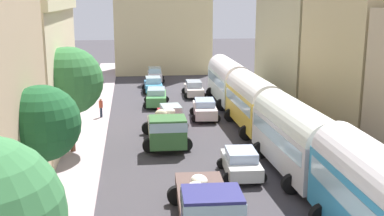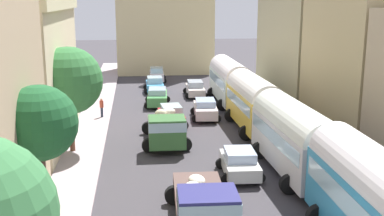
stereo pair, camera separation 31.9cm
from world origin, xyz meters
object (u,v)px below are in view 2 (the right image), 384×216
at_px(car_6, 205,109).
at_px(car_7, 195,89).
at_px(car_2, 155,85).
at_px(cargo_truck_0, 204,206).
at_px(pedestrian_1, 102,107).
at_px(car_3, 157,75).
at_px(cargo_truck_1, 166,128).
at_px(car_0, 171,116).
at_px(parked_bus_0, 377,201).
at_px(parked_bus_2, 254,101).
at_px(parked_bus_3, 229,79).
at_px(car_1, 157,97).
at_px(car_5, 240,163).
at_px(parked_bus_1, 294,135).

bearing_deg(car_6, car_7, 87.98).
relative_size(car_2, car_7, 0.89).
height_order(cargo_truck_0, pedestrian_1, cargo_truck_0).
relative_size(car_3, pedestrian_1, 2.30).
distance_m(cargo_truck_1, car_2, 18.34).
relative_size(car_0, car_2, 0.98).
bearing_deg(parked_bus_0, car_2, 101.10).
xyz_separation_m(parked_bus_2, cargo_truck_1, (-6.61, -3.06, -1.00)).
height_order(parked_bus_2, car_0, parked_bus_2).
bearing_deg(car_6, pedestrian_1, 173.89).
distance_m(parked_bus_3, car_0, 9.41).
height_order(parked_bus_0, cargo_truck_1, parked_bus_0).
bearing_deg(parked_bus_0, car_1, 103.73).
xyz_separation_m(cargo_truck_0, car_1, (-0.70, 24.12, -0.43)).
bearing_deg(car_1, car_0, -84.40).
distance_m(parked_bus_0, car_0, 20.71).
height_order(parked_bus_2, pedestrian_1, parked_bus_2).
bearing_deg(parked_bus_2, car_7, 101.86).
bearing_deg(car_3, parked_bus_2, -74.29).
bearing_deg(car_5, cargo_truck_1, 121.25).
distance_m(parked_bus_2, pedestrian_1, 12.22).
bearing_deg(cargo_truck_0, parked_bus_2, 68.94).
relative_size(parked_bus_0, pedestrian_1, 5.20).
relative_size(cargo_truck_0, car_5, 1.83).
bearing_deg(pedestrian_1, car_6, -6.11).
bearing_deg(parked_bus_1, pedestrian_1, 129.42).
bearing_deg(car_3, parked_bus_3, -64.17).
xyz_separation_m(cargo_truck_0, car_3, (-0.18, 36.70, -0.40)).
xyz_separation_m(parked_bus_3, car_6, (-2.98, -5.22, -1.46)).
relative_size(parked_bus_1, car_5, 2.31).
distance_m(parked_bus_3, cargo_truck_1, 13.79).
height_order(parked_bus_0, car_1, parked_bus_0).
height_order(cargo_truck_1, pedestrian_1, cargo_truck_1).
distance_m(car_2, car_6, 12.03).
height_order(parked_bus_2, car_2, parked_bus_2).
height_order(parked_bus_2, cargo_truck_0, parked_bus_2).
height_order(car_0, car_2, car_0).
bearing_deg(car_2, car_0, -87.21).
relative_size(car_1, car_6, 1.01).
height_order(parked_bus_0, car_5, parked_bus_0).
bearing_deg(car_6, car_0, -145.57).
xyz_separation_m(parked_bus_0, cargo_truck_0, (-5.86, 2.77, -1.12)).
xyz_separation_m(cargo_truck_0, pedestrian_1, (-5.37, 19.89, -0.26)).
bearing_deg(parked_bus_2, car_6, 128.31).
xyz_separation_m(parked_bus_3, car_0, (-5.87, -7.20, -1.45)).
relative_size(parked_bus_0, parked_bus_1, 1.01).
distance_m(car_5, car_6, 12.78).
relative_size(car_6, car_7, 0.98).
distance_m(parked_bus_0, car_1, 27.72).
xyz_separation_m(parked_bus_1, car_0, (-5.87, 10.80, -1.41)).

